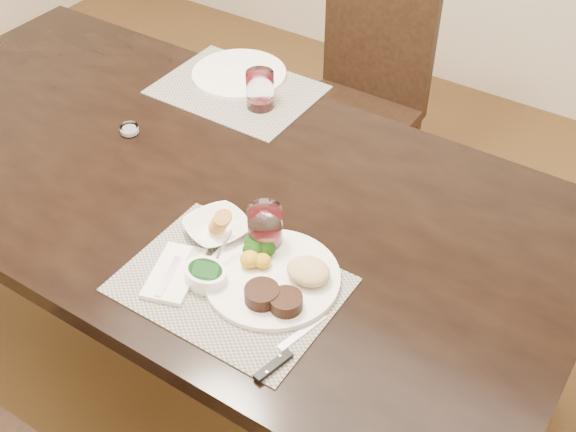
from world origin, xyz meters
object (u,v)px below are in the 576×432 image
Objects in this scene: dinner_plate at (277,278)px; steak_knife at (281,357)px; wine_glass_near at (265,230)px; far_plate at (239,74)px; cracker_bowl at (217,228)px; chair_far at (361,93)px.

dinner_plate reaches higher than steak_knife.
dinner_plate is at bearing -43.76° from wine_glass_near.
cracker_bowl is at bearing -57.90° from far_plate.
steak_knife is 1.07m from far_plate.
steak_knife is at bearing -50.16° from wine_glass_near.
steak_knife is (0.52, -1.29, 0.26)m from chair_far.
chair_far is at bearing 122.76° from dinner_plate.
dinner_plate is 1.39× the size of steak_knife.
cracker_bowl is (-0.20, 0.05, 0.00)m from dinner_plate.
steak_knife is at bearing -40.59° from dinner_plate.
steak_knife is 0.74× the size of far_plate.
steak_knife is 0.39m from cracker_bowl.
wine_glass_near is (0.31, -1.05, 0.30)m from chair_far.
far_plate is (-0.38, 0.60, -0.01)m from cracker_bowl.
wine_glass_near reaches higher than steak_knife.
wine_glass_near reaches higher than far_plate.
chair_far is 3.14× the size of far_plate.
dinner_plate is 0.87m from far_plate.
wine_glass_near is (-0.09, 0.08, 0.03)m from dinner_plate.
wine_glass_near is (-0.20, 0.25, 0.04)m from steak_knife.
chair_far is 0.57m from far_plate.
chair_far reaches higher than cracker_bowl.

